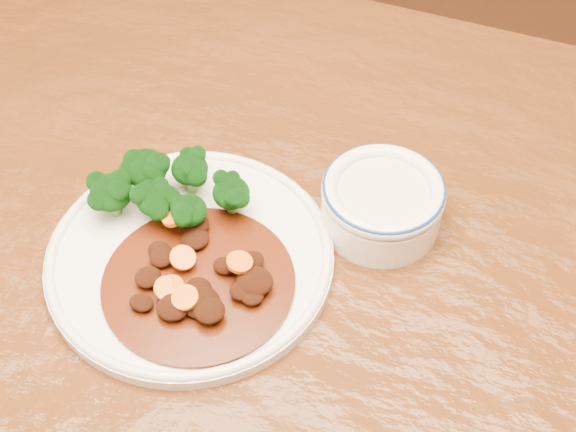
% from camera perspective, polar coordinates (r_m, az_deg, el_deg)
% --- Properties ---
extents(dining_table, '(1.56, 1.00, 0.75)m').
position_cam_1_polar(dining_table, '(0.87, -1.27, -5.92)').
color(dining_table, '#4D240D').
rests_on(dining_table, ground).
extents(dinner_plate, '(0.28, 0.28, 0.02)m').
position_cam_1_polar(dinner_plate, '(0.80, -6.98, -2.87)').
color(dinner_plate, white).
rests_on(dinner_plate, dining_table).
extents(broccoli_florets, '(0.15, 0.10, 0.05)m').
position_cam_1_polar(broccoli_florets, '(0.81, -8.87, 1.97)').
color(broccoli_florets, '#6F984E').
rests_on(broccoli_florets, dinner_plate).
extents(mince_stew, '(0.18, 0.18, 0.03)m').
position_cam_1_polar(mince_stew, '(0.76, -6.26, -4.65)').
color(mince_stew, '#461C07').
rests_on(mince_stew, dinner_plate).
extents(dip_bowl, '(0.12, 0.12, 0.06)m').
position_cam_1_polar(dip_bowl, '(0.81, 6.71, 1.03)').
color(dip_bowl, white).
rests_on(dip_bowl, dining_table).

